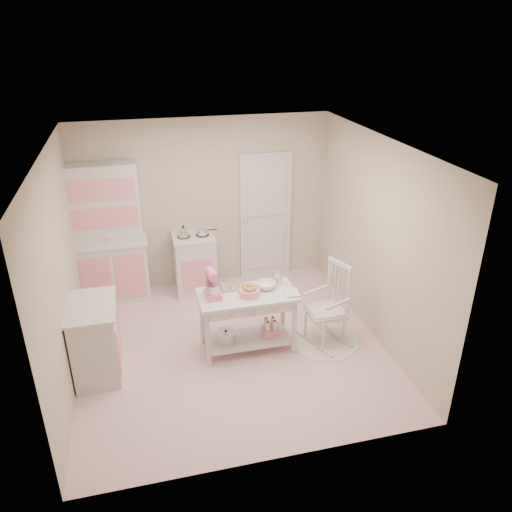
# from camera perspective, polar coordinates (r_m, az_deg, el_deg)

# --- Properties ---
(room_shell) EXTENTS (3.84, 3.84, 2.62)m
(room_shell) POSITION_cam_1_polar(r_m,az_deg,el_deg) (5.77, -3.13, 3.18)
(room_shell) COLOR pink
(room_shell) RESTS_ON ground
(door) EXTENTS (0.82, 0.05, 2.04)m
(door) POSITION_cam_1_polar(r_m,az_deg,el_deg) (7.90, 1.10, 4.52)
(door) COLOR silver
(door) RESTS_ON ground
(hutch) EXTENTS (1.06, 0.50, 2.08)m
(hutch) POSITION_cam_1_polar(r_m,az_deg,el_deg) (7.46, -16.46, 2.35)
(hutch) COLOR silver
(hutch) RESTS_ON ground
(stove) EXTENTS (0.62, 0.57, 0.92)m
(stove) POSITION_cam_1_polar(r_m,az_deg,el_deg) (7.68, -7.01, -0.86)
(stove) COLOR silver
(stove) RESTS_ON ground
(base_cabinet) EXTENTS (0.54, 0.84, 0.92)m
(base_cabinet) POSITION_cam_1_polar(r_m,az_deg,el_deg) (6.17, -17.85, -9.05)
(base_cabinet) COLOR silver
(base_cabinet) RESTS_ON ground
(lace_rug) EXTENTS (0.92, 0.92, 0.01)m
(lace_rug) POSITION_cam_1_polar(r_m,az_deg,el_deg) (6.72, 7.74, -9.51)
(lace_rug) COLOR white
(lace_rug) RESTS_ON ground
(rocking_chair) EXTENTS (0.71, 0.85, 1.10)m
(rocking_chair) POSITION_cam_1_polar(r_m,az_deg,el_deg) (6.43, 8.02, -5.52)
(rocking_chair) COLOR silver
(rocking_chair) RESTS_ON ground
(work_table) EXTENTS (1.20, 0.60, 0.80)m
(work_table) POSITION_cam_1_polar(r_m,az_deg,el_deg) (6.31, -0.99, -7.49)
(work_table) COLOR silver
(work_table) RESTS_ON ground
(stand_mixer) EXTENTS (0.22, 0.29, 0.34)m
(stand_mixer) POSITION_cam_1_polar(r_m,az_deg,el_deg) (5.97, -5.01, -3.28)
(stand_mixer) COLOR pink
(stand_mixer) RESTS_ON work_table
(cookie_tray) EXTENTS (0.34, 0.24, 0.02)m
(cookie_tray) POSITION_cam_1_polar(r_m,az_deg,el_deg) (6.23, -2.74, -3.63)
(cookie_tray) COLOR silver
(cookie_tray) RESTS_ON work_table
(bread_basket) EXTENTS (0.25, 0.25, 0.09)m
(bread_basket) POSITION_cam_1_polar(r_m,az_deg,el_deg) (6.04, -0.73, -4.16)
(bread_basket) COLOR pink
(bread_basket) RESTS_ON work_table
(mixing_bowl) EXTENTS (0.26, 0.26, 0.08)m
(mixing_bowl) POSITION_cam_1_polar(r_m,az_deg,el_deg) (6.21, 1.15, -3.36)
(mixing_bowl) COLOR silver
(mixing_bowl) RESTS_ON work_table
(metal_pitcher) EXTENTS (0.10, 0.10, 0.17)m
(metal_pitcher) POSITION_cam_1_polar(r_m,az_deg,el_deg) (6.30, 2.55, -2.47)
(metal_pitcher) COLOR silver
(metal_pitcher) RESTS_ON work_table
(recipe_book) EXTENTS (0.18, 0.23, 0.02)m
(recipe_book) POSITION_cam_1_polar(r_m,az_deg,el_deg) (6.10, 3.37, -4.27)
(recipe_book) COLOR silver
(recipe_book) RESTS_ON work_table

